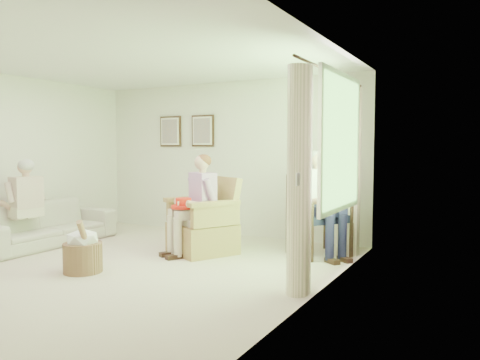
{
  "coord_description": "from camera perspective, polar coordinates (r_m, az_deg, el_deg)",
  "views": [
    {
      "loc": [
        4.05,
        -4.19,
        1.49
      ],
      "look_at": [
        1.04,
        1.35,
        1.05
      ],
      "focal_mm": 35.0,
      "sensor_mm": 36.0,
      "label": 1
    }
  ],
  "objects": [
    {
      "name": "floor",
      "position": [
        6.01,
        -15.24,
        -10.5
      ],
      "size": [
        5.5,
        5.5,
        0.0
      ],
      "primitive_type": "plane",
      "color": "beige",
      "rests_on": "ground"
    },
    {
      "name": "back_wall",
      "position": [
        8.04,
        -1.72,
        2.64
      ],
      "size": [
        5.0,
        0.04,
        2.6
      ],
      "primitive_type": "cube",
      "color": "silver",
      "rests_on": "ground"
    },
    {
      "name": "right_wall",
      "position": [
        4.47,
        8.26,
        1.51
      ],
      "size": [
        0.04,
        5.5,
        2.6
      ],
      "primitive_type": "cube",
      "color": "silver",
      "rests_on": "ground"
    },
    {
      "name": "ceiling",
      "position": [
        5.93,
        -15.72,
        14.64
      ],
      "size": [
        5.0,
        5.5,
        0.02
      ],
      "primitive_type": "cube",
      "color": "white",
      "rests_on": "back_wall"
    },
    {
      "name": "window",
      "position": [
        5.62,
        12.21,
        4.87
      ],
      "size": [
        0.13,
        2.5,
        1.63
      ],
      "color": "#2D6B23",
      "rests_on": "right_wall"
    },
    {
      "name": "curtain_left",
      "position": [
        4.74,
        7.24,
        -0.15
      ],
      "size": [
        0.34,
        0.34,
        2.3
      ],
      "primitive_type": "cylinder",
      "color": "#FFEFC7",
      "rests_on": "ground"
    },
    {
      "name": "curtain_right",
      "position": [
        6.61,
        13.43,
        0.93
      ],
      "size": [
        0.34,
        0.34,
        2.3
      ],
      "primitive_type": "cylinder",
      "color": "#FFEFC7",
      "rests_on": "ground"
    },
    {
      "name": "framed_print_left",
      "position": [
        8.64,
        -8.49,
        5.87
      ],
      "size": [
        0.45,
        0.05,
        0.55
      ],
      "color": "#382114",
      "rests_on": "back_wall"
    },
    {
      "name": "framed_print_right",
      "position": [
        8.24,
        -4.58,
        6.0
      ],
      "size": [
        0.45,
        0.05,
        0.55
      ],
      "color": "#382114",
      "rests_on": "back_wall"
    },
    {
      "name": "wicker_armchair",
      "position": [
        6.69,
        -4.44,
        -5.92
      ],
      "size": [
        0.84,
        0.83,
        1.07
      ],
      "rotation": [
        0.0,
        0.0,
        -0.48
      ],
      "color": "tan",
      "rests_on": "ground"
    },
    {
      "name": "wood_armchair",
      "position": [
        6.65,
        9.9,
        -3.84
      ],
      "size": [
        0.7,
        0.66,
        1.08
      ],
      "rotation": [
        0.0,
        0.0,
        0.93
      ],
      "color": "black",
      "rests_on": "ground"
    },
    {
      "name": "sofa",
      "position": [
        7.74,
        -22.86,
        -4.97
      ],
      "size": [
        2.23,
        0.87,
        0.65
      ],
      "primitive_type": "imported",
      "rotation": [
        0.0,
        0.0,
        1.57
      ],
      "color": "beige",
      "rests_on": "ground"
    },
    {
      "name": "person_wicker",
      "position": [
        6.5,
        -5.14,
        -2.09
      ],
      "size": [
        0.4,
        0.63,
        1.37
      ],
      "rotation": [
        0.0,
        0.0,
        -0.48
      ],
      "color": "beige",
      "rests_on": "ground"
    },
    {
      "name": "person_dark",
      "position": [
        6.45,
        9.42,
        -1.77
      ],
      "size": [
        0.4,
        0.63,
        1.42
      ],
      "rotation": [
        0.0,
        0.0,
        0.93
      ],
      "color": "#1A1B39",
      "rests_on": "ground"
    },
    {
      "name": "person_sofa",
      "position": [
        7.48,
        -25.03,
        -2.09
      ],
      "size": [
        0.42,
        0.62,
        1.3
      ],
      "rotation": [
        0.0,
        0.0,
        -1.69
      ],
      "color": "beige",
      "rests_on": "ground"
    },
    {
      "name": "red_hat",
      "position": [
        6.44,
        -6.89,
        -2.97
      ],
      "size": [
        0.34,
        0.34,
        0.14
      ],
      "color": "red",
      "rests_on": "person_wicker"
    },
    {
      "name": "hatbox",
      "position": [
        5.94,
        -18.62,
        -8.16
      ],
      "size": [
        0.46,
        0.46,
        0.67
      ],
      "color": "#9F7256",
      "rests_on": "ground"
    }
  ]
}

